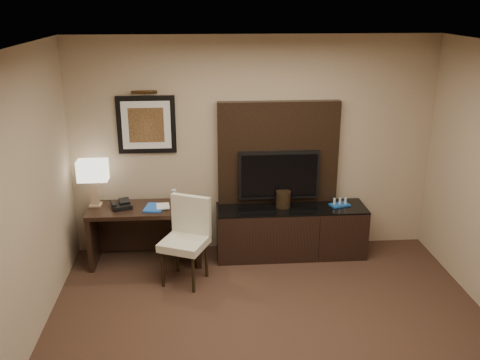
{
  "coord_description": "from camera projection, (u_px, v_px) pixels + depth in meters",
  "views": [
    {
      "loc": [
        -0.65,
        -3.88,
        3.09
      ],
      "look_at": [
        -0.22,
        1.8,
        1.15
      ],
      "focal_mm": 40.0,
      "sensor_mm": 36.0,
      "label": 1
    }
  ],
  "objects": [
    {
      "name": "desk",
      "position": [
        146.0,
        234.0,
        6.52
      ],
      "size": [
        1.34,
        0.58,
        0.71
      ],
      "primitive_type": "cube",
      "rotation": [
        0.0,
        0.0,
        -0.01
      ],
      "color": "black",
      "rests_on": "floor"
    },
    {
      "name": "blue_folder",
      "position": [
        154.0,
        208.0,
        6.37
      ],
      "size": [
        0.26,
        0.32,
        0.02
      ],
      "primitive_type": "cube",
      "rotation": [
        0.0,
        0.0,
        -0.15
      ],
      "color": "blue",
      "rests_on": "desk"
    },
    {
      "name": "picture_light",
      "position": [
        144.0,
        92.0,
        6.25
      ],
      "size": [
        0.04,
        0.04,
        0.3
      ],
      "primitive_type": "cylinder",
      "color": "#432C15",
      "rests_on": "wall_back"
    },
    {
      "name": "wall_back",
      "position": [
        254.0,
        146.0,
        6.63
      ],
      "size": [
        4.5,
        0.01,
        2.7
      ],
      "primitive_type": "cube",
      "color": "tan",
      "rests_on": "floor"
    },
    {
      "name": "minibar_tray",
      "position": [
        340.0,
        202.0,
        6.65
      ],
      "size": [
        0.27,
        0.21,
        0.09
      ],
      "primitive_type": null,
      "rotation": [
        0.0,
        0.0,
        0.3
      ],
      "color": "#1954A4",
      "rests_on": "credenza"
    },
    {
      "name": "ice_bucket",
      "position": [
        283.0,
        199.0,
        6.59
      ],
      "size": [
        0.23,
        0.23,
        0.2
      ],
      "primitive_type": "cylinder",
      "rotation": [
        0.0,
        0.0,
        0.31
      ],
      "color": "black",
      "rests_on": "credenza"
    },
    {
      "name": "table_lamp",
      "position": [
        94.0,
        181.0,
        6.37
      ],
      "size": [
        0.41,
        0.28,
        0.62
      ],
      "primitive_type": null,
      "rotation": [
        0.0,
        0.0,
        0.18
      ],
      "color": "tan",
      "rests_on": "desk"
    },
    {
      "name": "credenza",
      "position": [
        291.0,
        231.0,
        6.71
      ],
      "size": [
        1.85,
        0.52,
        0.64
      ],
      "primitive_type": "cube",
      "rotation": [
        0.0,
        0.0,
        0.0
      ],
      "color": "black",
      "rests_on": "floor"
    },
    {
      "name": "artwork",
      "position": [
        146.0,
        125.0,
        6.42
      ],
      "size": [
        0.7,
        0.04,
        0.7
      ],
      "primitive_type": "cube",
      "color": "black",
      "rests_on": "wall_back"
    },
    {
      "name": "ceiling",
      "position": [
        290.0,
        56.0,
        3.83
      ],
      "size": [
        4.5,
        5.0,
        0.01
      ],
      "primitive_type": "cube",
      "color": "silver",
      "rests_on": "wall_back"
    },
    {
      "name": "tv_wall_panel",
      "position": [
        278.0,
        153.0,
        6.62
      ],
      "size": [
        1.5,
        0.12,
        1.3
      ],
      "primitive_type": "cube",
      "color": "black",
      "rests_on": "wall_back"
    },
    {
      "name": "desk_chair",
      "position": [
        184.0,
        243.0,
        6.0
      ],
      "size": [
        0.65,
        0.69,
        0.98
      ],
      "primitive_type": null,
      "rotation": [
        0.0,
        0.0,
        -0.42
      ],
      "color": "beige",
      "rests_on": "floor"
    },
    {
      "name": "book",
      "position": [
        156.0,
        200.0,
        6.36
      ],
      "size": [
        0.16,
        0.04,
        0.21
      ],
      "primitive_type": "imported",
      "rotation": [
        0.0,
        0.0,
        0.11
      ],
      "color": "#A18F7E",
      "rests_on": "desk"
    },
    {
      "name": "water_bottle",
      "position": [
        174.0,
        197.0,
        6.48
      ],
      "size": [
        0.08,
        0.08,
        0.19
      ],
      "primitive_type": "cylinder",
      "rotation": [
        0.0,
        0.0,
        0.26
      ],
      "color": "#AEC0C5",
      "rests_on": "desk"
    },
    {
      "name": "desk_phone",
      "position": [
        121.0,
        204.0,
        6.36
      ],
      "size": [
        0.27,
        0.26,
        0.11
      ],
      "primitive_type": null,
      "rotation": [
        0.0,
        0.0,
        0.34
      ],
      "color": "black",
      "rests_on": "desk"
    },
    {
      "name": "tv",
      "position": [
        279.0,
        175.0,
        6.61
      ],
      "size": [
        1.0,
        0.08,
        0.6
      ],
      "primitive_type": "cube",
      "color": "black",
      "rests_on": "tv_wall_panel"
    }
  ]
}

